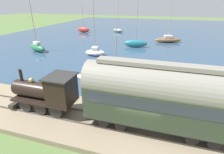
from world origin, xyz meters
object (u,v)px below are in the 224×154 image
object	(u,v)px
passenger_coach	(159,96)
sailboat_white	(95,52)
sailboat_gray	(118,30)
sailboat_green	(37,47)
sailboat_teal	(136,43)
sailboat_black	(116,66)
sailboat_red	(83,30)
rowboat_off_pier	(84,77)
steam_locomotive	(48,91)
rowboat_near_shore	(180,74)
sailboat_brown	(168,40)

from	to	relation	value
passenger_coach	sailboat_white	xyz separation A→B (m)	(16.28, 10.72, -2.45)
sailboat_white	sailboat_gray	xyz separation A→B (m)	(23.94, 2.57, -0.06)
sailboat_green	sailboat_teal	size ratio (longest dim) A/B	0.93
sailboat_black	sailboat_red	bearing A→B (deg)	56.10
rowboat_off_pier	sailboat_green	bearing A→B (deg)	83.05
steam_locomotive	sailboat_gray	distance (m)	40.61
sailboat_black	rowboat_near_shore	distance (m)	7.94
rowboat_near_shore	sailboat_black	bearing A→B (deg)	134.51
sailboat_green	sailboat_white	size ratio (longest dim) A/B	0.92
passenger_coach	sailboat_red	distance (m)	43.17
rowboat_near_shore	rowboat_off_pier	xyz separation A→B (m)	(-4.18, 10.65, -0.06)
sailboat_green	sailboat_gray	xyz separation A→B (m)	(24.57, -8.10, -0.19)
passenger_coach	sailboat_black	size ratio (longest dim) A/B	1.75
sailboat_brown	rowboat_near_shore	world-z (taller)	sailboat_brown
steam_locomotive	sailboat_white	xyz separation A→B (m)	(16.28, 2.85, -1.57)
sailboat_white	rowboat_near_shore	world-z (taller)	sailboat_white
rowboat_off_pier	sailboat_white	bearing A→B (deg)	40.21
passenger_coach	sailboat_gray	distance (m)	42.43
sailboat_teal	sailboat_brown	bearing A→B (deg)	-52.51
sailboat_brown	rowboat_off_pier	size ratio (longest dim) A/B	2.88
sailboat_white	sailboat_brown	xyz separation A→B (m)	(13.66, -11.35, 0.01)
passenger_coach	sailboat_brown	xyz separation A→B (m)	(29.93, -0.64, -2.44)
sailboat_gray	sailboat_red	distance (m)	9.82
passenger_coach	sailboat_white	distance (m)	19.64
steam_locomotive	sailboat_teal	world-z (taller)	sailboat_teal
steam_locomotive	sailboat_brown	distance (m)	31.16
passenger_coach	sailboat_white	world-z (taller)	sailboat_white
sailboat_white	sailboat_brown	world-z (taller)	sailboat_white
sailboat_white	steam_locomotive	bearing A→B (deg)	-177.42
sailboat_brown	sailboat_red	size ratio (longest dim) A/B	1.13
sailboat_gray	sailboat_brown	size ratio (longest dim) A/B	1.10
sailboat_brown	sailboat_teal	world-z (taller)	sailboat_teal
passenger_coach	sailboat_gray	bearing A→B (deg)	18.28
sailboat_teal	rowboat_near_shore	size ratio (longest dim) A/B	3.72
sailboat_brown	rowboat_off_pier	distance (m)	24.55
steam_locomotive	sailboat_white	distance (m)	16.60
sailboat_red	sailboat_brown	bearing A→B (deg)	-98.96
sailboat_white	rowboat_near_shore	size ratio (longest dim) A/B	3.76
rowboat_near_shore	steam_locomotive	bearing A→B (deg)	-178.18
sailboat_green	sailboat_gray	size ratio (longest dim) A/B	0.92
sailboat_red	rowboat_near_shore	size ratio (longest dim) A/B	2.99
passenger_coach	rowboat_near_shore	size ratio (longest dim) A/B	3.95
sailboat_white	sailboat_brown	distance (m)	17.76
passenger_coach	sailboat_gray	xyz separation A→B (m)	(40.22, 13.28, -2.51)
rowboat_off_pier	sailboat_brown	bearing A→B (deg)	4.64
sailboat_black	rowboat_near_shore	world-z (taller)	sailboat_black
sailboat_red	rowboat_off_pier	distance (m)	32.78
steam_locomotive	sailboat_brown	size ratio (longest dim) A/B	0.66
sailboat_black	rowboat_off_pier	xyz separation A→B (m)	(-4.03, 2.72, -0.28)
sailboat_black	sailboat_white	bearing A→B (deg)	67.09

